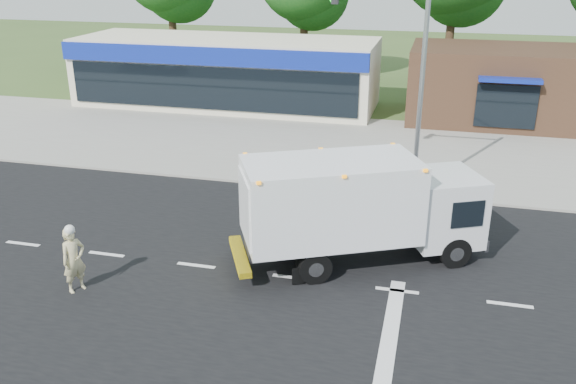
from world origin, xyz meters
name	(u,v)px	position (x,y,z in m)	size (l,w,h in m)	color
ground	(293,278)	(0.00, 0.00, 0.00)	(120.00, 120.00, 0.00)	#385123
road_asphalt	(293,278)	(0.00, 0.00, 0.00)	(60.00, 14.00, 0.02)	black
sidewalk	(340,180)	(0.00, 8.20, 0.06)	(60.00, 2.40, 0.12)	gray
parking_apron	(359,141)	(0.00, 14.00, 0.01)	(60.00, 9.00, 0.02)	gray
lane_markings	(330,308)	(1.35, -1.35, 0.02)	(55.20, 7.00, 0.01)	silver
ems_box_truck	(357,204)	(1.59, 1.47, 1.90)	(7.70, 5.32, 3.30)	black
emergency_worker	(74,259)	(-5.68, -2.12, 0.98)	(0.73, 0.82, 2.00)	#C8BB85
retail_strip_mall	(226,72)	(-9.00, 19.93, 2.01)	(18.00, 6.20, 4.00)	beige
brown_storefront	(503,85)	(7.00, 19.98, 2.00)	(10.00, 6.70, 4.00)	#382316
traffic_signal_pole	(405,66)	(2.35, 7.60, 4.92)	(3.51, 0.25, 8.00)	gray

